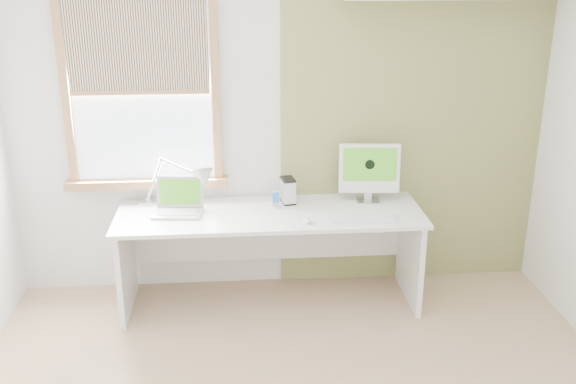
{
  "coord_description": "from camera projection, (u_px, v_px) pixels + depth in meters",
  "views": [
    {
      "loc": [
        -0.33,
        -3.01,
        2.47
      ],
      "look_at": [
        0.0,
        1.05,
        1.0
      ],
      "focal_mm": 41.02,
      "sensor_mm": 36.0,
      "label": 1
    }
  ],
  "objects": [
    {
      "name": "desk",
      "position": [
        270.0,
        234.0,
        4.84
      ],
      "size": [
        2.2,
        0.7,
        0.73
      ],
      "color": "white",
      "rests_on": "room"
    },
    {
      "name": "external_drive",
      "position": [
        288.0,
        191.0,
        4.87
      ],
      "size": [
        0.11,
        0.16,
        0.19
      ],
      "color": "silver",
      "rests_on": "desk"
    },
    {
      "name": "window",
      "position": [
        141.0,
        93.0,
        4.69
      ],
      "size": [
        1.2,
        0.14,
        1.42
      ],
      "color": "#90603A",
      "rests_on": "room"
    },
    {
      "name": "keyboard",
      "position": [
        362.0,
        218.0,
        4.58
      ],
      "size": [
        0.48,
        0.17,
        0.02
      ],
      "color": "white",
      "rests_on": "desk"
    },
    {
      "name": "mouse",
      "position": [
        307.0,
        221.0,
        4.54
      ],
      "size": [
        0.06,
        0.1,
        0.03
      ],
      "primitive_type": "ellipsoid",
      "rotation": [
        0.0,
        0.0,
        0.04
      ],
      "color": "white",
      "rests_on": "desk"
    },
    {
      "name": "accent_wall",
      "position": [
        413.0,
        120.0,
        4.95
      ],
      "size": [
        2.0,
        0.02,
        2.6
      ],
      "primitive_type": "cube",
      "color": "olive",
      "rests_on": "room"
    },
    {
      "name": "room",
      "position": [
        305.0,
        207.0,
        3.24
      ],
      "size": [
        4.04,
        3.54,
        2.64
      ],
      "color": "tan",
      "rests_on": "ground"
    },
    {
      "name": "laptop",
      "position": [
        179.0,
        204.0,
        4.71
      ],
      "size": [
        0.37,
        0.31,
        0.24
      ],
      "color": "silver",
      "rests_on": "desk"
    },
    {
      "name": "phone_dock",
      "position": [
        276.0,
        203.0,
        4.8
      ],
      "size": [
        0.08,
        0.08,
        0.13
      ],
      "color": "silver",
      "rests_on": "desk"
    },
    {
      "name": "desk_lamp",
      "position": [
        193.0,
        181.0,
        4.78
      ],
      "size": [
        0.62,
        0.31,
        0.36
      ],
      "color": "silver",
      "rests_on": "desk"
    },
    {
      "name": "imac",
      "position": [
        369.0,
        169.0,
        4.86
      ],
      "size": [
        0.45,
        0.16,
        0.44
      ],
      "color": "silver",
      "rests_on": "desk"
    }
  ]
}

